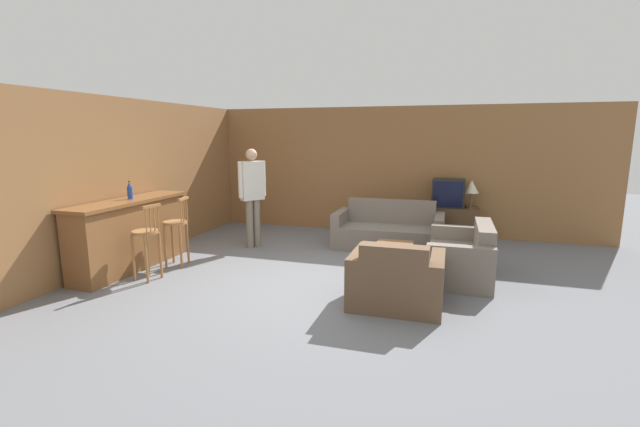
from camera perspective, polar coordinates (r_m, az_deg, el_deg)
The scene contains 16 objects.
ground_plane at distance 5.91m, azimuth -0.52°, elevation -9.58°, with size 24.00×24.00×0.00m, color slate.
wall_back at distance 9.09m, azimuth 6.41°, elevation 5.78°, with size 9.40×0.08×2.60m.
wall_left at distance 8.29m, azimuth -19.82°, elevation 4.79°, with size 0.08×8.61×2.60m.
bar_counter at distance 7.14m, azimuth -23.90°, elevation -2.49°, with size 0.55×2.15×1.07m.
bar_chair_near at distance 6.47m, azimuth -22.14°, elevation -3.18°, with size 0.41×0.41×1.08m.
bar_chair_mid at distance 7.01m, azimuth -18.59°, elevation -1.97°, with size 0.42×0.42×1.08m.
couch_far at distance 7.88m, azimuth 9.16°, elevation -2.39°, with size 1.93×0.93×0.84m.
armchair_near at distance 5.24m, azimuth 10.14°, elevation -8.97°, with size 1.08×0.88×0.82m.
loveseat_right at distance 6.46m, azimuth 18.47°, elevation -5.67°, with size 0.85×1.44×0.80m.
coffee_table at distance 6.57m, azimuth 9.63°, elevation -4.84°, with size 0.56×0.95×0.36m.
tv_unit at distance 8.69m, azimuth 16.50°, elevation -1.28°, with size 1.16×0.51×0.65m.
tv at distance 8.59m, azimuth 16.71°, elevation 2.63°, with size 0.60×0.43×0.54m.
bottle at distance 7.06m, azimuth -24.03°, elevation 2.78°, with size 0.08×0.08×0.28m.
book_on_table at distance 6.54m, azimuth 9.42°, elevation -4.29°, with size 0.19×0.16×0.03m.
table_lamp at distance 8.58m, azimuth 19.56°, elevation 3.29°, with size 0.28×0.28×0.53m.
person_by_window at distance 7.77m, azimuth -9.00°, elevation 2.90°, with size 0.38×0.45×1.79m.
Camera 1 is at (1.69, -5.30, 2.02)m, focal length 24.00 mm.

